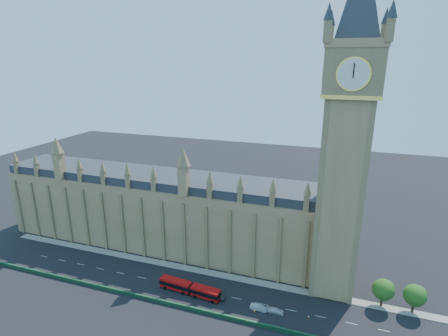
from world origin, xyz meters
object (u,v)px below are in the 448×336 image
(car_white, at_px, (275,311))
(car_silver, at_px, (259,307))
(red_bus, at_px, (190,288))
(car_grey, at_px, (217,297))

(car_white, bearing_deg, car_silver, 94.29)
(red_bus, relative_size, car_grey, 4.14)
(red_bus, height_order, car_silver, red_bus)
(red_bus, bearing_deg, car_silver, 3.63)
(red_bus, distance_m, car_white, 26.00)
(car_silver, xyz_separation_m, car_white, (4.66, 0.33, -0.09))
(car_grey, relative_size, car_silver, 0.98)
(red_bus, relative_size, car_white, 4.06)
(car_grey, bearing_deg, red_bus, 83.41)
(car_white, bearing_deg, red_bus, 89.92)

